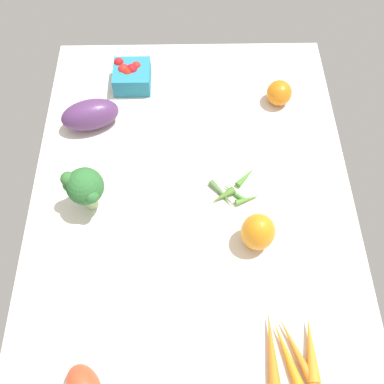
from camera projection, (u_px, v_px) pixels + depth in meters
tablecloth at (192, 198)px, 104.06cm from camera, size 104.00×76.00×2.00cm
eggplant at (90, 115)px, 110.76cm from camera, size 11.52×16.26×7.78cm
broccoli_head at (84, 187)px, 95.28cm from camera, size 8.52×9.24×12.34cm
bell_pepper_orange at (258, 232)px, 93.15cm from camera, size 10.10×10.10×9.72cm
okra_pile at (233, 192)px, 102.85cm from camera, size 12.27×12.33×1.93cm
heirloom_tomato_orange at (279, 93)px, 115.26cm from camera, size 6.69×6.69×6.69cm
carrot_bunch at (290, 353)px, 84.17cm from camera, size 17.06×10.70×2.71cm
berry_basket at (131, 75)px, 118.63cm from camera, size 9.85×9.85×6.78cm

